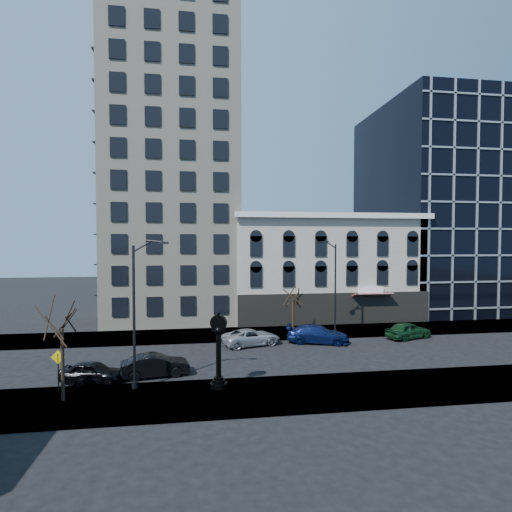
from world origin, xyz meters
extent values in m
plane|color=black|center=(0.00, 0.00, 0.00)|extent=(160.00, 160.00, 0.00)
cube|color=gray|center=(0.00, 8.00, 0.06)|extent=(160.00, 6.00, 0.12)
cube|color=gray|center=(0.00, -8.00, 0.06)|extent=(160.00, 6.00, 0.12)
cube|color=beige|center=(-6.00, 19.00, 19.00)|extent=(15.00, 15.00, 38.00)
cube|color=white|center=(-6.00, 19.00, 38.30)|extent=(15.40, 15.40, 0.60)
cube|color=#C1B39F|center=(12.00, 16.00, 6.00)|extent=(22.00, 10.00, 12.00)
cube|color=white|center=(12.00, 10.80, 12.20)|extent=(22.60, 0.80, 0.60)
cube|color=black|center=(12.00, 10.95, 1.80)|extent=(22.00, 0.30, 3.60)
cube|color=maroon|center=(16.00, 10.40, 3.40)|extent=(4.50, 1.18, 0.55)
cube|color=black|center=(32.00, 21.00, 14.00)|extent=(20.00, 20.00, 28.00)
cylinder|color=black|center=(-1.90, -6.61, 0.27)|extent=(1.08, 1.08, 0.30)
cylinder|color=black|center=(-1.90, -6.61, 0.51)|extent=(0.79, 0.79, 0.20)
cylinder|color=black|center=(-1.90, -6.61, 0.69)|extent=(0.59, 0.59, 0.16)
cylinder|color=black|center=(-1.90, -6.61, 2.19)|extent=(0.32, 0.32, 2.86)
sphere|color=black|center=(-1.90, -6.61, 3.71)|extent=(0.55, 0.55, 0.55)
cube|color=black|center=(-1.90, -6.61, 3.81)|extent=(0.90, 0.53, 0.25)
cylinder|color=black|center=(-1.90, -6.61, 4.21)|extent=(1.07, 0.67, 1.02)
cylinder|color=white|center=(-1.90, -6.78, 4.21)|extent=(0.81, 0.34, 0.87)
cylinder|color=white|center=(-1.90, -6.44, 4.21)|extent=(0.81, 0.34, 0.87)
sphere|color=black|center=(-1.90, -6.61, 4.80)|extent=(0.20, 0.20, 0.20)
cylinder|color=black|center=(-7.10, -6.00, 4.58)|extent=(0.17, 0.17, 8.93)
cylinder|color=black|center=(-7.10, -6.00, 0.33)|extent=(0.37, 0.37, 0.42)
cube|color=black|center=(-5.16, -6.38, 9.20)|extent=(0.60, 0.33, 0.15)
cylinder|color=black|center=(10.28, 6.36, 4.58)|extent=(0.17, 0.17, 8.92)
cylinder|color=black|center=(10.28, 6.36, 0.33)|extent=(0.37, 0.37, 0.41)
cube|color=black|center=(8.40, 5.77, 9.20)|extent=(0.61, 0.39, 0.15)
cylinder|color=#322419|center=(-10.88, -7.39, 2.20)|extent=(0.19, 0.19, 4.16)
cylinder|color=#322419|center=(6.22, 7.28, 1.78)|extent=(0.25, 0.25, 3.32)
cylinder|color=black|center=(-11.54, -6.17, 1.33)|extent=(0.07, 0.07, 2.41)
cube|color=#D6C20B|center=(-11.54, -6.17, 2.31)|extent=(0.84, 0.22, 0.85)
imported|color=black|center=(-10.07, -4.14, 0.69)|extent=(4.29, 2.32, 1.38)
imported|color=black|center=(-6.09, -3.55, 0.77)|extent=(4.86, 2.40, 1.53)
imported|color=#A5A8AD|center=(1.53, 3.74, 0.73)|extent=(5.70, 3.77, 1.45)
imported|color=#0C194C|center=(7.67, 3.67, 0.82)|extent=(6.07, 3.85, 1.64)
imported|color=#143F1E|center=(16.76, 4.05, 0.79)|extent=(4.99, 3.21, 1.58)
camera|label=1|loc=(-3.11, -31.43, 9.25)|focal=28.00mm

